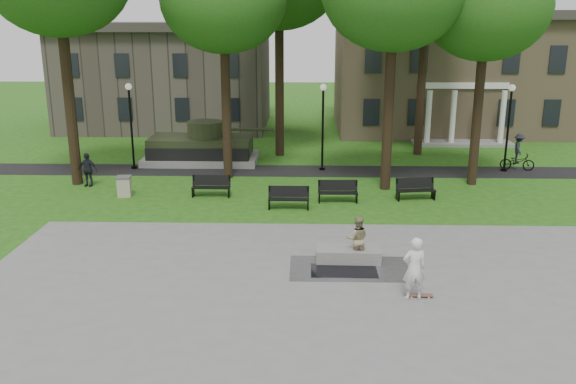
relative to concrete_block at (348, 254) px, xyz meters
The scene contains 23 objects.
ground 1.36m from the concrete_block, 142.69° to the left, with size 120.00×120.00×0.00m, color #1F5313.
plaza 4.33m from the concrete_block, 104.26° to the right, with size 22.00×16.00×0.02m, color gray.
footpath 12.86m from the concrete_block, 94.75° to the left, with size 44.00×2.60×0.01m, color black.
building_right 28.55m from the concrete_block, 71.57° to the left, with size 17.00×12.00×8.60m.
building_left 30.05m from the concrete_block, 113.83° to the left, with size 15.00×10.00×7.20m, color #4C443D.
tree_1 15.32m from the concrete_block, 116.19° to the left, with size 6.20×6.20×11.63m.
tree_3 14.97m from the concrete_block, 56.07° to the left, with size 6.00×6.00×11.19m.
lamp_left 17.34m from the concrete_block, 130.16° to the left, with size 0.36×0.36×4.73m.
lamp_mid 13.37m from the concrete_block, 92.47° to the left, with size 0.36×0.36×4.73m.
lamp_right 16.35m from the concrete_block, 54.26° to the left, with size 0.36×0.36×4.73m.
tank_monument 16.62m from the concrete_block, 116.92° to the left, with size 7.45×3.40×2.40m.
puddle 1.00m from the concrete_block, 101.87° to the right, with size 2.20×1.20×0.00m, color black.
concrete_block is the anchor object (origin of this frame).
skateboard 3.47m from the concrete_block, 55.42° to the right, with size 0.78×0.20×0.07m, color brown.
skateboarder 3.52m from the concrete_block, 59.84° to the right, with size 0.71×0.47×1.95m, color silver.
friend_watching 0.66m from the concrete_block, 12.01° to the right, with size 0.79×0.61×1.62m, color #94875F.
pedestrian_walker 15.54m from the concrete_block, 142.68° to the left, with size 0.99×0.41×1.69m, color black.
cyclist 16.83m from the concrete_block, 52.62° to the left, with size 1.90×1.12×2.04m.
park_bench_0 9.78m from the concrete_block, 127.32° to the left, with size 1.80×0.54×1.00m.
park_bench_1 6.36m from the concrete_block, 110.50° to the left, with size 1.80×0.53×1.00m.
park_bench_2 7.04m from the concrete_block, 90.06° to the left, with size 1.81×0.55×1.00m.
park_bench_3 8.36m from the concrete_block, 64.39° to the left, with size 1.85×0.78×1.00m.
trash_bin 12.64m from the concrete_block, 142.55° to the left, with size 0.74×0.74×0.96m.
Camera 1 is at (-0.47, -20.54, 8.12)m, focal length 38.00 mm.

